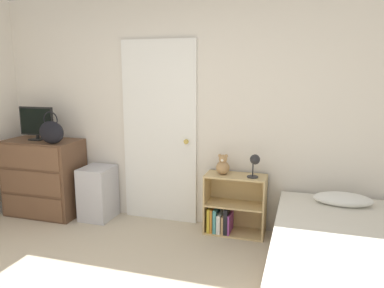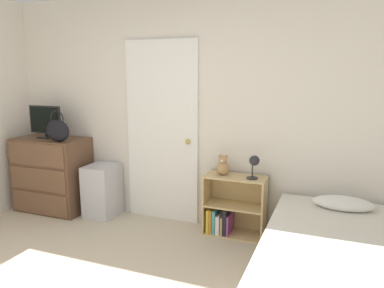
{
  "view_description": "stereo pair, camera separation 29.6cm",
  "coord_description": "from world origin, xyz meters",
  "px_view_note": "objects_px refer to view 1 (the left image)",
  "views": [
    {
      "loc": [
        1.45,
        -1.61,
        1.71
      ],
      "look_at": [
        0.33,
        2.04,
        0.97
      ],
      "focal_mm": 35.0,
      "sensor_mm": 36.0,
      "label": 1
    },
    {
      "loc": [
        1.73,
        -1.51,
        1.71
      ],
      "look_at": [
        0.33,
        2.04,
        0.97
      ],
      "focal_mm": 35.0,
      "sensor_mm": 36.0,
      "label": 2
    }
  ],
  "objects_px": {
    "dresser": "(44,177)",
    "tv": "(37,123)",
    "bed": "(348,262)",
    "storage_bin": "(98,193)",
    "desk_lamp": "(255,162)",
    "teddy_bear": "(223,166)",
    "bookshelf": "(230,209)",
    "handbag": "(51,132)"
  },
  "relations": [
    {
      "from": "bed",
      "to": "storage_bin",
      "type": "bearing_deg",
      "value": 164.31
    },
    {
      "from": "dresser",
      "to": "desk_lamp",
      "type": "distance_m",
      "value": 2.53
    },
    {
      "from": "storage_bin",
      "to": "bookshelf",
      "type": "height_order",
      "value": "bookshelf"
    },
    {
      "from": "tv",
      "to": "bed",
      "type": "relative_size",
      "value": 0.24
    },
    {
      "from": "dresser",
      "to": "tv",
      "type": "distance_m",
      "value": 0.66
    },
    {
      "from": "handbag",
      "to": "desk_lamp",
      "type": "relative_size",
      "value": 1.49
    },
    {
      "from": "handbag",
      "to": "bed",
      "type": "height_order",
      "value": "handbag"
    },
    {
      "from": "desk_lamp",
      "to": "tv",
      "type": "bearing_deg",
      "value": -178.87
    },
    {
      "from": "dresser",
      "to": "desk_lamp",
      "type": "xyz_separation_m",
      "value": [
        2.51,
        0.06,
        0.36
      ]
    },
    {
      "from": "dresser",
      "to": "bed",
      "type": "bearing_deg",
      "value": -11.7
    },
    {
      "from": "teddy_bear",
      "to": "tv",
      "type": "bearing_deg",
      "value": -177.6
    },
    {
      "from": "storage_bin",
      "to": "teddy_bear",
      "type": "xyz_separation_m",
      "value": [
        1.48,
        0.05,
        0.43
      ]
    },
    {
      "from": "bookshelf",
      "to": "handbag",
      "type": "bearing_deg",
      "value": -172.64
    },
    {
      "from": "handbag",
      "to": "teddy_bear",
      "type": "xyz_separation_m",
      "value": [
        1.91,
        0.25,
        -0.31
      ]
    },
    {
      "from": "desk_lamp",
      "to": "bed",
      "type": "height_order",
      "value": "desk_lamp"
    },
    {
      "from": "desk_lamp",
      "to": "bookshelf",
      "type": "bearing_deg",
      "value": 169.26
    },
    {
      "from": "handbag",
      "to": "teddy_bear",
      "type": "distance_m",
      "value": 1.95
    },
    {
      "from": "tv",
      "to": "teddy_bear",
      "type": "distance_m",
      "value": 2.26
    },
    {
      "from": "dresser",
      "to": "bookshelf",
      "type": "bearing_deg",
      "value": 2.68
    },
    {
      "from": "desk_lamp",
      "to": "bed",
      "type": "distance_m",
      "value": 1.27
    },
    {
      "from": "handbag",
      "to": "teddy_bear",
      "type": "height_order",
      "value": "handbag"
    },
    {
      "from": "dresser",
      "to": "tv",
      "type": "xyz_separation_m",
      "value": [
        -0.06,
        0.01,
        0.66
      ]
    },
    {
      "from": "storage_bin",
      "to": "bed",
      "type": "xyz_separation_m",
      "value": [
        2.66,
        -0.75,
        -0.07
      ]
    },
    {
      "from": "tv",
      "to": "teddy_bear",
      "type": "xyz_separation_m",
      "value": [
        2.23,
        0.09,
        -0.38
      ]
    },
    {
      "from": "teddy_bear",
      "to": "bookshelf",
      "type": "bearing_deg",
      "value": 2.71
    },
    {
      "from": "storage_bin",
      "to": "teddy_bear",
      "type": "distance_m",
      "value": 1.54
    },
    {
      "from": "dresser",
      "to": "handbag",
      "type": "relative_size",
      "value": 2.49
    },
    {
      "from": "dresser",
      "to": "teddy_bear",
      "type": "relative_size",
      "value": 4.2
    },
    {
      "from": "handbag",
      "to": "bed",
      "type": "xyz_separation_m",
      "value": [
        3.09,
        -0.54,
        -0.8
      ]
    },
    {
      "from": "dresser",
      "to": "desk_lamp",
      "type": "bearing_deg",
      "value": 1.35
    },
    {
      "from": "storage_bin",
      "to": "desk_lamp",
      "type": "xyz_separation_m",
      "value": [
        1.81,
        0.01,
        0.5
      ]
    },
    {
      "from": "bookshelf",
      "to": "desk_lamp",
      "type": "distance_m",
      "value": 0.61
    },
    {
      "from": "bed",
      "to": "desk_lamp",
      "type": "bearing_deg",
      "value": 138.34
    },
    {
      "from": "dresser",
      "to": "bed",
      "type": "height_order",
      "value": "dresser"
    },
    {
      "from": "handbag",
      "to": "storage_bin",
      "type": "bearing_deg",
      "value": 25.59
    },
    {
      "from": "dresser",
      "to": "bed",
      "type": "relative_size",
      "value": 0.48
    },
    {
      "from": "storage_bin",
      "to": "desk_lamp",
      "type": "relative_size",
      "value": 2.52
    },
    {
      "from": "storage_bin",
      "to": "bookshelf",
      "type": "distance_m",
      "value": 1.57
    },
    {
      "from": "bed",
      "to": "handbag",
      "type": "bearing_deg",
      "value": 170.04
    },
    {
      "from": "tv",
      "to": "desk_lamp",
      "type": "relative_size",
      "value": 1.85
    },
    {
      "from": "teddy_bear",
      "to": "handbag",
      "type": "bearing_deg",
      "value": -172.42
    },
    {
      "from": "dresser",
      "to": "storage_bin",
      "type": "xyz_separation_m",
      "value": [
        0.69,
        0.05,
        -0.15
      ]
    }
  ]
}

